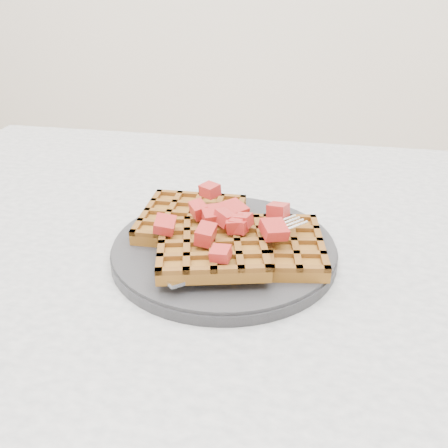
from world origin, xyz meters
name	(u,v)px	position (x,y,z in m)	size (l,w,h in m)	color
table	(295,337)	(0.00, 0.00, 0.64)	(1.20, 0.80, 0.75)	beige
plate	(224,249)	(-0.09, -0.01, 0.76)	(0.25, 0.25, 0.02)	#252528
waffles	(224,236)	(-0.09, -0.02, 0.78)	(0.22, 0.20, 0.03)	#8E591E
strawberry_pile	(224,212)	(-0.09, -0.01, 0.80)	(0.15, 0.15, 0.02)	maroon
fork	(249,256)	(-0.05, -0.04, 0.77)	(0.02, 0.18, 0.02)	silver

